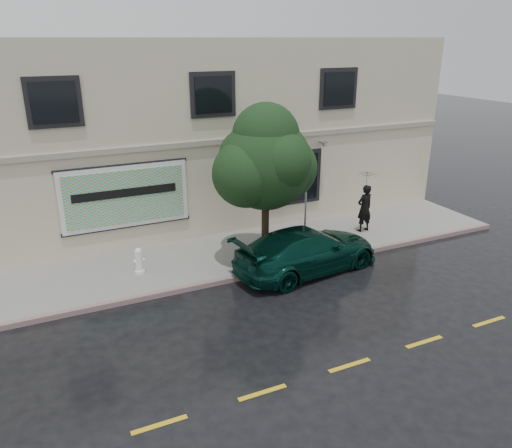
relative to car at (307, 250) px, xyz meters
name	(u,v)px	position (x,y,z in m)	size (l,w,h in m)	color
ground	(279,297)	(-1.62, -1.20, -0.71)	(90.00, 90.00, 0.00)	black
sidewalk	(235,253)	(-1.62, 2.05, -0.63)	(20.00, 3.50, 0.15)	gray
curb	(257,274)	(-1.62, 0.30, -0.63)	(20.00, 0.18, 0.16)	gray
road_marking	(350,365)	(-1.62, -4.70, -0.70)	(19.00, 0.12, 0.01)	gold
building	(180,127)	(-1.62, 7.80, 2.79)	(20.00, 8.12, 7.00)	beige
billboard	(125,197)	(-4.82, 3.72, 1.35)	(4.30, 0.16, 2.20)	white
car	(307,250)	(0.00, 0.00, 0.00)	(2.14, 4.85, 1.41)	#083128
pedestrian	(365,208)	(3.51, 1.80, 0.34)	(0.65, 0.43, 1.79)	black
umbrella	(367,177)	(3.51, 1.80, 1.55)	(0.86, 0.86, 0.63)	black
street_tree	(266,164)	(-0.91, 1.16, 2.61)	(2.88, 2.88, 4.62)	#2F2115
fire_hydrant	(139,261)	(-4.92, 1.80, -0.16)	(0.34, 0.31, 0.82)	white
sign_pole	(306,199)	(0.68, 1.33, 1.20)	(0.35, 0.15, 2.98)	#9C9FA4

